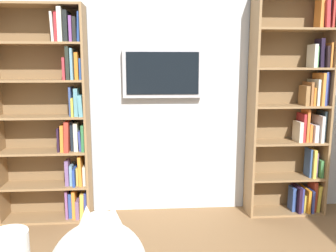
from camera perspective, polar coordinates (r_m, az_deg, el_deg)
The scene contains 4 objects.
wall_back at distance 3.50m, azimuth -0.15°, elevation 7.89°, with size 4.52×0.06×2.70m, color silver.
bookshelf_left at distance 3.67m, azimuth 20.00°, elevation 2.32°, with size 0.75×0.28×2.15m.
bookshelf_right at distance 3.45m, azimuth -17.86°, elevation 1.60°, with size 0.83×0.28×1.99m.
wall_mounted_tv at distance 3.41m, azimuth -0.88°, elevation 8.48°, with size 0.76×0.07×0.47m.
Camera 1 is at (0.24, 1.26, 1.47)m, focal length 37.91 mm.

